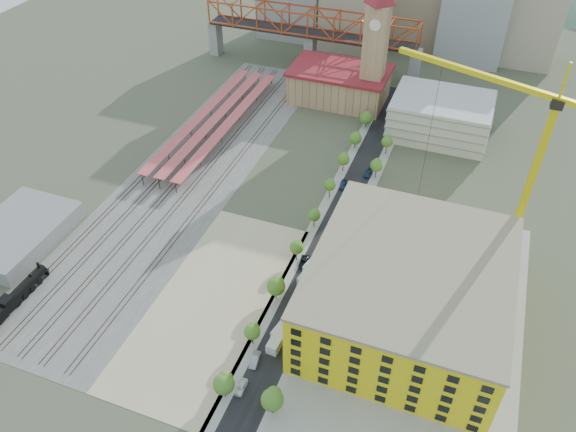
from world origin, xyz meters
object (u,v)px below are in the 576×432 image
at_px(clock_tower, 376,36).
at_px(site_trailer_b, 285,325).
at_px(site_trailer_d, 316,262).
at_px(construction_building, 408,292).
at_px(tower_crane, 525,147).
at_px(site_trailer_a, 280,336).
at_px(site_trailer_c, 310,272).
at_px(locomotive, 17,295).
at_px(car_0, 241,387).

relative_size(clock_tower, site_trailer_b, 5.68).
bearing_deg(site_trailer_d, clock_tower, 107.58).
distance_m(construction_building, tower_crane, 43.83).
xyz_separation_m(site_trailer_a, site_trailer_c, (0.00, 22.34, 0.03)).
distance_m(construction_building, site_trailer_d, 29.00).
bearing_deg(site_trailer_a, locomotive, -165.98).
xyz_separation_m(construction_building, site_trailer_d, (-26.00, 9.96, -8.12)).
bearing_deg(construction_building, tower_crane, 59.11).
height_order(clock_tower, site_trailer_c, clock_tower).
bearing_deg(site_trailer_b, site_trailer_d, 101.99).
height_order(site_trailer_a, site_trailer_d, site_trailer_a).
relative_size(site_trailer_a, site_trailer_b, 1.09).
bearing_deg(site_trailer_b, site_trailer_a, -78.01).
distance_m(clock_tower, site_trailer_c, 98.51).
distance_m(locomotive, site_trailer_d, 76.45).
height_order(tower_crane, site_trailer_b, tower_crane).
bearing_deg(clock_tower, tower_crane, -53.32).
bearing_deg(construction_building, locomotive, -162.72).
bearing_deg(clock_tower, site_trailer_c, -85.15).
distance_m(site_trailer_c, car_0, 37.93).
xyz_separation_m(clock_tower, locomotive, (-58.00, -128.62, -26.55)).
bearing_deg(locomotive, clock_tower, 65.73).
distance_m(tower_crane, car_0, 85.46).
xyz_separation_m(tower_crane, site_trailer_a, (-44.03, -46.80, -34.28)).
height_order(site_trailer_d, car_0, site_trailer_d).
relative_size(clock_tower, car_0, 11.56).
bearing_deg(site_trailer_a, site_trailer_d, 93.75).
bearing_deg(locomotive, tower_crane, 28.10).
bearing_deg(site_trailer_a, tower_crane, 50.50).
bearing_deg(construction_building, site_trailer_b, -153.06).
distance_m(locomotive, site_trailer_c, 74.38).
xyz_separation_m(clock_tower, site_trailer_a, (8.00, -116.66, -27.33)).
bearing_deg(site_trailer_a, car_0, -97.23).
bearing_deg(site_trailer_d, site_trailer_a, -77.50).
height_order(locomotive, site_trailer_d, locomotive).
relative_size(clock_tower, site_trailer_c, 5.10).
relative_size(construction_building, site_trailer_a, 5.07).
relative_size(locomotive, site_trailer_c, 2.26).
relative_size(locomotive, car_0, 5.12).
bearing_deg(construction_building, clock_tower, 108.78).
relative_size(tower_crane, site_trailer_d, 6.12).
bearing_deg(tower_crane, construction_building, -120.89).
bearing_deg(car_0, site_trailer_a, 76.99).
distance_m(clock_tower, tower_crane, 87.38).
bearing_deg(site_trailer_d, site_trailer_c, -77.50).
xyz_separation_m(site_trailer_c, car_0, (-3.00, -37.80, -0.63)).
bearing_deg(locomotive, site_trailer_a, 10.27).
bearing_deg(car_0, site_trailer_b, 78.96).
relative_size(clock_tower, construction_building, 1.03).
relative_size(locomotive, site_trailer_a, 2.31).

